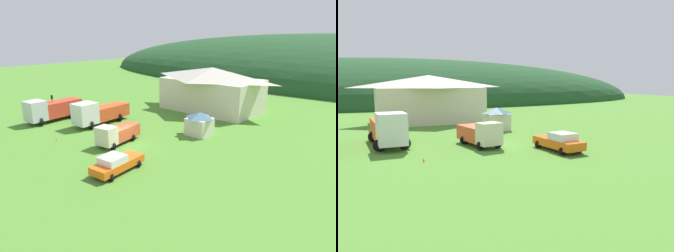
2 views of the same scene
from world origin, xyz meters
TOP-DOWN VIEW (x-y plane):
  - ground_plane at (0.00, 0.00)m, footprint 200.00×200.00m
  - forested_hill_backdrop at (0.00, 69.40)m, footprint 151.47×60.00m
  - depot_building at (-2.20, 19.81)m, footprint 15.90×9.68m
  - play_shed_cream at (3.83, 8.04)m, footprint 2.90×2.80m
  - tow_truck_silver at (-15.55, -0.53)m, footprint 3.59×8.10m
  - heavy_rig_white at (-9.14, 2.74)m, footprint 3.49×8.43m
  - light_truck_cream at (-1.27, -0.61)m, footprint 3.05×5.76m
  - service_pickup_orange at (4.37, -5.27)m, footprint 2.77×5.27m
  - traffic_light_west at (-15.81, -0.22)m, footprint 0.20×0.32m
  - traffic_cone_near_pickup at (-7.18, -4.69)m, footprint 0.36×0.36m

SIDE VIEW (x-z plane):
  - ground_plane at x=0.00m, z-range 0.00..0.00m
  - forested_hill_backdrop at x=0.00m, z-range -12.16..12.16m
  - traffic_cone_near_pickup at x=-7.18m, z-range -0.30..0.30m
  - service_pickup_orange at x=4.37m, z-range 0.00..1.66m
  - light_truck_cream at x=-1.27m, z-range 0.00..2.39m
  - play_shed_cream at x=3.83m, z-range 0.04..2.88m
  - heavy_rig_white at x=-9.14m, z-range 0.00..3.32m
  - tow_truck_silver at x=-15.55m, z-range 0.07..3.33m
  - traffic_light_west at x=-15.81m, z-range 0.44..4.04m
  - depot_building at x=-2.20m, z-range 0.10..6.96m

